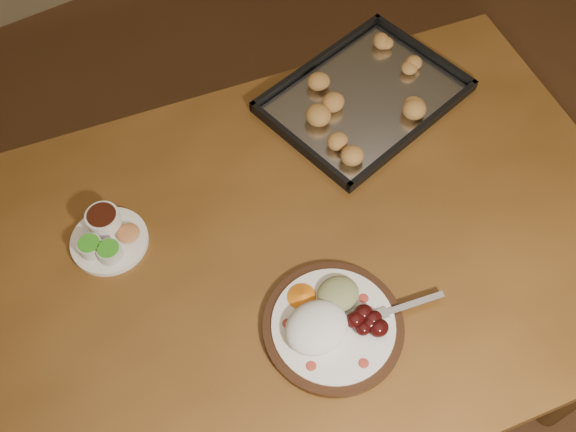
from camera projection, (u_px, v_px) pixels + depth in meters
ground at (351, 382)px, 1.88m from camera, size 4.00×4.00×0.00m
dining_table at (270, 280)px, 1.33m from camera, size 1.64×1.16×0.75m
dinner_plate at (331, 323)px, 1.15m from camera, size 0.33×0.26×0.06m
condiment_saucer at (107, 236)px, 1.25m from camera, size 0.15×0.15×0.05m
baking_tray at (364, 96)px, 1.45m from camera, size 0.47×0.39×0.04m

